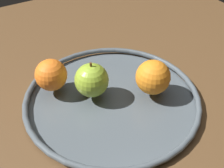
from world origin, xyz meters
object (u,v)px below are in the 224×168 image
at_px(fruit_bowl, 112,98).
at_px(orange_front_left, 51,75).
at_px(orange_center, 153,77).
at_px(apple, 92,80).

xyz_separation_m(fruit_bowl, orange_front_left, (0.09, 0.10, 0.04)).
bearing_deg(orange_center, fruit_bowl, 68.70).
distance_m(fruit_bowl, orange_front_left, 0.14).
height_order(orange_center, orange_front_left, orange_center).
distance_m(orange_center, orange_front_left, 0.21).
bearing_deg(fruit_bowl, orange_front_left, 48.10).
height_order(fruit_bowl, orange_front_left, orange_front_left).
distance_m(apple, orange_front_left, 0.09).
relative_size(fruit_bowl, apple, 4.73).
relative_size(fruit_bowl, orange_front_left, 5.48).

